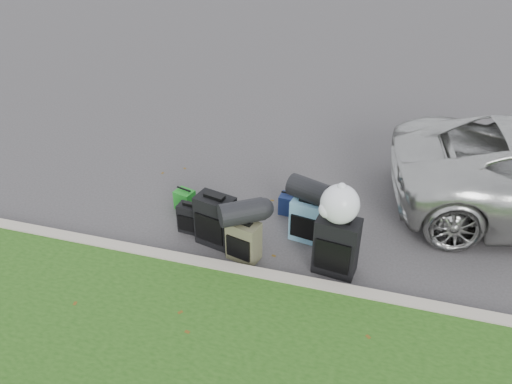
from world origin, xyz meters
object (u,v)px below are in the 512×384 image
(suitcase_olive, at_px, (244,241))
(tote_navy, at_px, (289,204))
(suitcase_small_black, at_px, (191,218))
(tote_green, at_px, (185,200))
(suitcase_large_black_right, at_px, (336,246))
(suitcase_teal, at_px, (307,220))
(suitcase_large_black_left, at_px, (216,220))

(suitcase_olive, distance_m, tote_navy, 1.27)
(suitcase_small_black, relative_size, tote_green, 1.42)
(suitcase_large_black_right, bearing_deg, tote_navy, 134.72)
(suitcase_small_black, bearing_deg, tote_navy, 39.26)
(suitcase_teal, bearing_deg, suitcase_large_black_left, -150.61)
(suitcase_large_black_right, bearing_deg, tote_green, 169.31)
(suitcase_teal, relative_size, suitcase_large_black_right, 0.77)
(suitcase_olive, bearing_deg, tote_navy, 87.60)
(suitcase_large_black_left, bearing_deg, tote_navy, 63.61)
(suitcase_olive, height_order, tote_navy, suitcase_olive)
(suitcase_small_black, relative_size, suitcase_large_black_right, 0.55)
(suitcase_teal, distance_m, suitcase_large_black_right, 0.76)
(suitcase_olive, relative_size, suitcase_large_black_right, 0.71)
(suitcase_small_black, relative_size, suitcase_teal, 0.71)
(suitcase_large_black_right, bearing_deg, suitcase_large_black_left, -177.22)
(suitcase_small_black, xyz_separation_m, tote_navy, (1.27, 0.84, -0.07))
(suitcase_large_black_left, xyz_separation_m, suitcase_olive, (0.47, -0.22, -0.09))
(suitcase_olive, relative_size, tote_green, 1.86)
(suitcase_large_black_left, xyz_separation_m, tote_green, (-0.76, 0.66, -0.22))
(suitcase_olive, xyz_separation_m, suitcase_teal, (0.72, 0.65, 0.02))
(suitcase_large_black_left, bearing_deg, tote_green, 152.28)
(suitcase_teal, bearing_deg, suitcase_large_black_right, -39.87)
(suitcase_teal, relative_size, tote_green, 2.01)
(suitcase_large_black_left, relative_size, suitcase_teal, 1.19)
(suitcase_small_black, bearing_deg, suitcase_large_black_right, -2.02)
(suitcase_olive, xyz_separation_m, tote_green, (-1.23, 0.88, -0.13))
(suitcase_small_black, distance_m, suitcase_large_black_left, 0.49)
(tote_green, relative_size, tote_navy, 1.00)
(suitcase_large_black_left, height_order, tote_navy, suitcase_large_black_left)
(suitcase_teal, distance_m, tote_navy, 0.69)
(suitcase_teal, xyz_separation_m, tote_green, (-1.95, 0.23, -0.16))
(suitcase_large_black_left, distance_m, suitcase_olive, 0.53)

